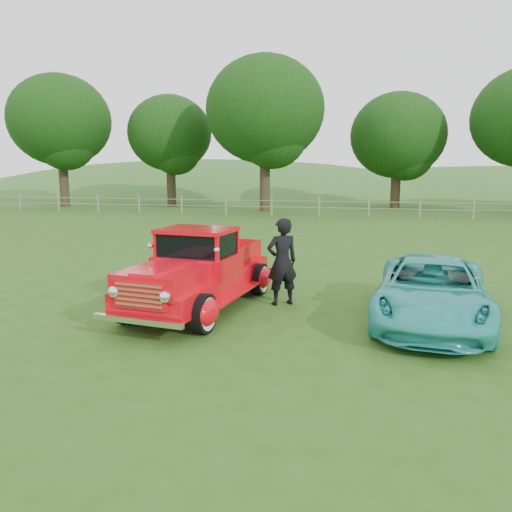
% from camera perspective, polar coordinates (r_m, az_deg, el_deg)
% --- Properties ---
extents(ground, '(140.00, 140.00, 0.00)m').
position_cam_1_polar(ground, '(9.94, -2.94, -7.87)').
color(ground, '#274B14').
rests_on(ground, ground).
extents(distant_hills, '(116.00, 60.00, 18.00)m').
position_cam_1_polar(distant_hills, '(69.33, 6.20, 3.85)').
color(distant_hills, '#326525').
rests_on(distant_hills, ground).
extents(fence_line, '(48.00, 0.12, 1.20)m').
position_cam_1_polar(fence_line, '(31.33, 7.23, 5.61)').
color(fence_line, gray).
rests_on(fence_line, ground).
extents(tree_far_west, '(7.60, 7.60, 9.93)m').
position_cam_1_polar(tree_far_west, '(41.81, -21.51, 14.21)').
color(tree_far_west, '#2F2317').
rests_on(tree_far_west, ground).
extents(tree_mid_west, '(6.40, 6.40, 8.46)m').
position_cam_1_polar(tree_mid_west, '(39.91, -9.83, 13.63)').
color(tree_mid_west, '#2F2317').
rests_on(tree_mid_west, ground).
extents(tree_near_west, '(8.00, 8.00, 10.42)m').
position_cam_1_polar(tree_near_west, '(34.93, 1.04, 16.33)').
color(tree_near_west, '#2F2317').
rests_on(tree_near_west, ground).
extents(tree_near_east, '(6.80, 6.80, 8.33)m').
position_cam_1_polar(tree_near_east, '(38.29, 15.92, 13.09)').
color(tree_near_east, '#2F2317').
rests_on(tree_near_east, ground).
extents(red_pickup, '(2.76, 5.19, 1.78)m').
position_cam_1_polar(red_pickup, '(10.97, -6.52, -1.89)').
color(red_pickup, black).
rests_on(red_pickup, ground).
extents(teal_sedan, '(2.70, 4.84, 1.28)m').
position_cam_1_polar(teal_sedan, '(10.54, 19.45, -3.79)').
color(teal_sedan, teal).
rests_on(teal_sedan, ground).
extents(man, '(0.86, 0.77, 1.97)m').
position_cam_1_polar(man, '(11.15, 2.99, -0.65)').
color(man, black).
rests_on(man, ground).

